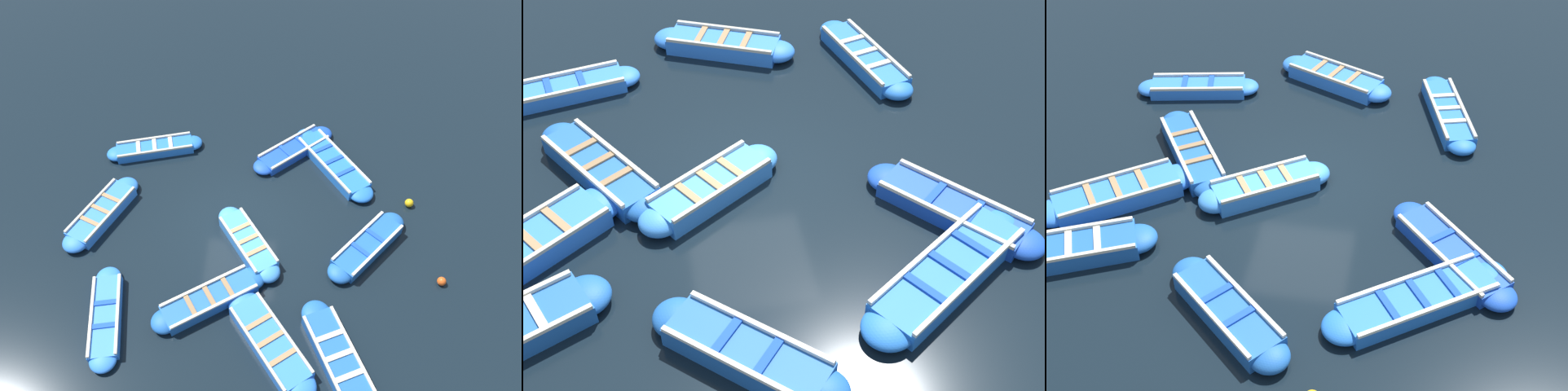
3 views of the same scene
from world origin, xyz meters
The scene contains 10 objects.
ground_plane centered at (0.00, 0.00, 0.00)m, with size 120.00×120.00×0.00m, color black.
boat_tucked centered at (-3.38, -3.37, 0.15)m, with size 1.32×3.31×0.37m.
boat_outer_left centered at (4.05, -0.65, 0.19)m, with size 2.80×3.01×0.45m.
boat_outer_right centered at (1.21, -3.90, 0.20)m, with size 2.81×3.46×0.45m.
boat_end_of_row centered at (0.40, -0.72, 0.20)m, with size 2.33×3.02×0.46m.
boat_near_quay centered at (-3.24, 3.26, 0.16)m, with size 3.49×1.57×0.38m.
boat_bow_out centered at (-4.40, 0.21, 0.18)m, with size 2.12×3.39×0.43m.
boat_alongside centered at (1.76, 3.46, 0.16)m, with size 3.13×2.85×0.37m.
boat_far_corner centered at (3.15, 2.84, 0.17)m, with size 2.94×3.80×0.39m.
boat_inner_gap centered at (-0.55, -2.70, 0.19)m, with size 3.37×2.53×0.44m.
Camera 2 is at (10.15, -1.35, 9.32)m, focal length 50.00 mm.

